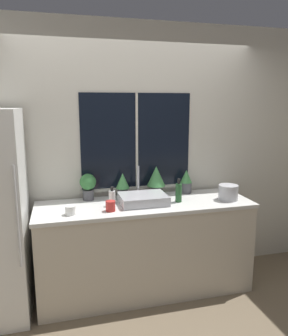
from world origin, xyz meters
TOP-DOWN VIEW (x-y plane):
  - ground_plane at (0.00, 0.00)m, footprint 14.00×14.00m
  - wall_back at (0.00, 0.71)m, footprint 8.00×0.09m
  - wall_right at (2.08, 1.50)m, footprint 0.06×7.00m
  - counter at (0.00, 0.32)m, footprint 2.11×0.66m
  - sink at (-0.02, 0.31)m, footprint 0.45×0.40m
  - potted_plant_far_left at (-0.53, 0.57)m, footprint 0.16×0.16m
  - potted_plant_center_left at (-0.18, 0.57)m, footprint 0.14×0.14m
  - potted_plant_center_right at (0.18, 0.57)m, footprint 0.19×0.19m
  - potted_plant_far_right at (0.52, 0.57)m, footprint 0.13×0.13m
  - soap_bottle at (-0.33, 0.31)m, footprint 0.06×0.06m
  - bottle_tall at (0.33, 0.27)m, footprint 0.06×0.06m
  - mug_white at (-0.72, 0.15)m, footprint 0.09×0.09m
  - mug_red at (-0.37, 0.16)m, footprint 0.09×0.09m
  - kettle at (0.84, 0.21)m, footprint 0.19×0.19m

SIDE VIEW (x-z plane):
  - ground_plane at x=0.00m, z-range 0.00..0.00m
  - counter at x=0.00m, z-range 0.00..0.93m
  - mug_white at x=-0.72m, z-range 0.93..1.01m
  - sink at x=-0.02m, z-range 0.81..1.14m
  - mug_red at x=-0.37m, z-range 0.93..1.02m
  - soap_bottle at x=-0.33m, z-range 0.91..1.10m
  - kettle at x=0.84m, z-range 0.92..1.09m
  - bottle_tall at x=0.33m, z-range 0.91..1.14m
  - potted_plant_far_right at x=0.52m, z-range 0.93..1.18m
  - potted_plant_center_left at x=-0.18m, z-range 0.94..1.20m
  - potted_plant_far_left at x=-0.53m, z-range 0.95..1.22m
  - potted_plant_center_right at x=0.18m, z-range 0.96..1.27m
  - wall_right at x=2.08m, z-range 0.00..2.70m
  - wall_back at x=0.00m, z-range 0.00..2.70m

